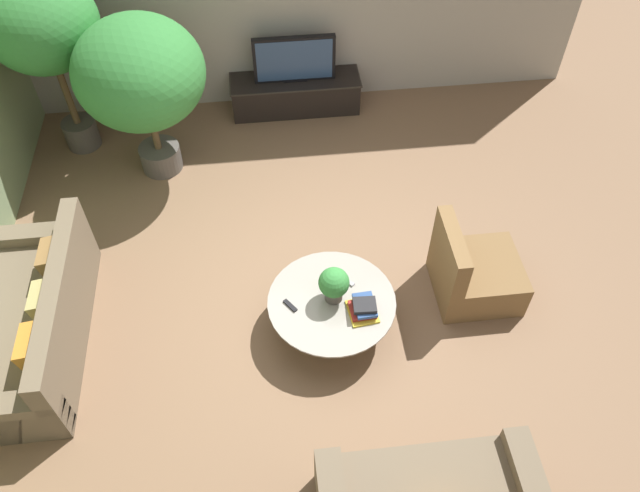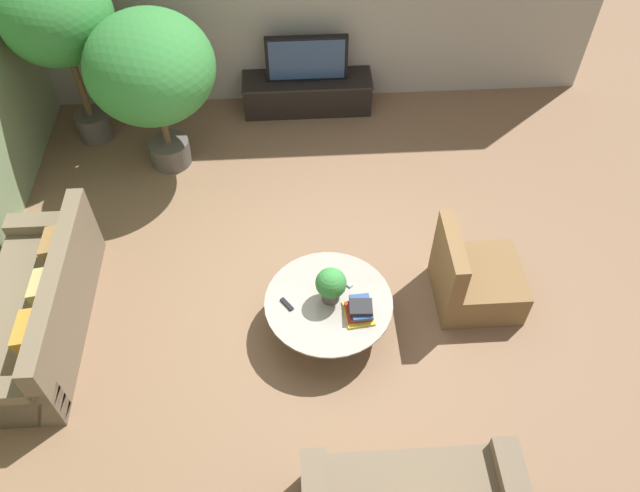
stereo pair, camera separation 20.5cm
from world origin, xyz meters
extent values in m
plane|color=brown|center=(0.00, 0.00, 0.00)|extent=(24.00, 24.00, 0.00)
cube|color=black|center=(0.06, 2.94, 0.22)|extent=(1.62, 0.48, 0.45)
cube|color=#2D2823|center=(0.06, 2.94, 0.44)|extent=(1.65, 0.50, 0.02)
cube|color=black|center=(0.06, 2.94, 0.74)|extent=(1.01, 0.08, 0.59)
cube|color=navy|center=(0.06, 2.90, 0.74)|extent=(0.93, 0.00, 0.53)
cube|color=black|center=(0.06, 2.94, 0.46)|extent=(0.30, 0.13, 0.02)
cylinder|color=#756656|center=(0.09, -0.46, 0.01)|extent=(0.65, 0.65, 0.02)
cylinder|color=#756656|center=(0.09, -0.46, 0.19)|extent=(0.10, 0.10, 0.37)
cylinder|color=gray|center=(0.09, -0.46, 0.38)|extent=(1.18, 1.18, 0.02)
cube|color=brown|center=(-2.63, -0.33, 0.21)|extent=(0.84, 2.04, 0.42)
cube|color=brown|center=(-2.29, -0.33, 0.63)|extent=(0.16, 2.04, 0.42)
cube|color=brown|center=(-2.63, 0.60, 0.27)|extent=(0.84, 0.20, 0.54)
cube|color=brown|center=(-2.63, -1.25, 0.27)|extent=(0.84, 0.20, 0.54)
cube|color=olive|center=(-2.45, 0.16, 0.57)|extent=(0.17, 0.34, 0.32)
cube|color=tan|center=(-2.45, -0.33, 0.56)|extent=(0.17, 0.32, 0.30)
cube|color=orange|center=(-2.45, -0.81, 0.58)|extent=(0.17, 0.35, 0.33)
cube|color=brown|center=(1.57, -0.21, 0.20)|extent=(0.80, 0.76, 0.40)
cube|color=brown|center=(1.24, -0.21, 0.63)|extent=(0.14, 0.76, 0.46)
cylinder|color=#514C47|center=(-2.60, 2.52, 0.17)|extent=(0.40, 0.40, 0.34)
cylinder|color=brown|center=(-2.60, 2.52, 0.73)|extent=(0.08, 0.08, 0.77)
ellipsoid|color=#337F38|center=(-2.60, 2.52, 1.63)|extent=(1.20, 1.20, 1.02)
cylinder|color=#514C47|center=(-1.62, 1.99, 0.15)|extent=(0.47, 0.47, 0.30)
cylinder|color=brown|center=(-1.62, 1.99, 0.51)|extent=(0.08, 0.08, 0.42)
ellipsoid|color=#337F38|center=(-1.62, 1.99, 1.31)|extent=(1.37, 1.37, 1.16)
cylinder|color=#514C47|center=(0.11, -0.43, 0.44)|extent=(0.16, 0.16, 0.11)
sphere|color=#337F38|center=(0.11, -0.43, 0.62)|extent=(0.28, 0.28, 0.28)
cube|color=gold|center=(0.35, -0.62, 0.40)|extent=(0.28, 0.32, 0.02)
cube|color=#A32823|center=(0.35, -0.62, 0.43)|extent=(0.24, 0.23, 0.04)
cube|color=#2D4C84|center=(0.37, -0.60, 0.47)|extent=(0.20, 0.28, 0.04)
cube|color=#232326|center=(0.37, -0.63, 0.50)|extent=(0.21, 0.18, 0.04)
cube|color=black|center=(-0.29, -0.48, 0.40)|extent=(0.13, 0.15, 0.02)
cube|color=gray|center=(0.26, -0.26, 0.40)|extent=(0.14, 0.14, 0.02)
camera|label=1|loc=(-0.39, -3.75, 5.05)|focal=35.00mm
camera|label=2|loc=(-0.19, -3.77, 5.05)|focal=35.00mm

